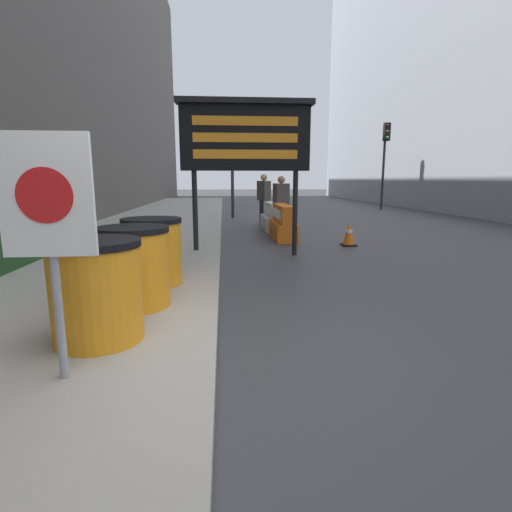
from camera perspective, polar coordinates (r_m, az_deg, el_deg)
ground_plane at (r=3.28m, az=-5.71°, el=-16.49°), size 120.00×120.00×0.00m
barrel_drum_foreground at (r=3.68m, az=-21.83°, el=-4.61°), size 0.78×0.78×0.88m
barrel_drum_middle at (r=4.54m, az=-17.01°, el=-1.47°), size 0.78×0.78×0.88m
barrel_drum_back at (r=5.44m, az=-14.54°, el=0.65°), size 0.78×0.78×0.88m
warning_sign at (r=2.93m, az=-27.57°, el=5.34°), size 0.60×0.08×1.67m
message_board at (r=7.90m, az=-1.54°, el=16.53°), size 2.58×0.36×2.98m
jersey_barrier_orange_near at (r=10.28m, az=3.87°, el=4.59°), size 0.51×1.74×0.87m
jersey_barrier_white at (r=12.27m, az=2.48°, el=5.49°), size 0.64×1.81×0.81m
traffic_cone_near at (r=9.42m, az=13.14°, el=3.12°), size 0.32×0.32×0.58m
traffic_light_near_curb at (r=16.00m, az=-3.42°, el=14.63°), size 0.28×0.44×3.51m
traffic_light_far_side at (r=21.22m, az=17.99°, el=14.49°), size 0.28×0.45×4.20m
pedestrian_worker at (r=13.44m, az=1.12°, el=8.69°), size 0.45×0.51×1.69m
pedestrian_passerby at (r=11.69m, az=3.61°, el=8.13°), size 0.49×0.40×1.61m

